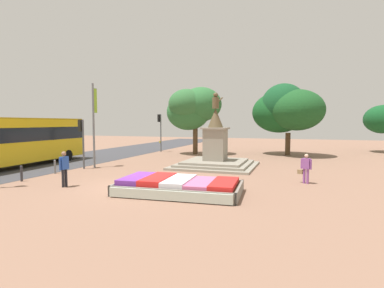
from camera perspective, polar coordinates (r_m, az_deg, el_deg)
The scene contains 13 objects.
ground_plane at distance 14.96m, azimuth -11.32°, elevation -8.03°, with size 94.47×94.47×0.00m, color #8C6651.
flower_planter at distance 13.35m, azimuth -2.74°, elevation -8.08°, with size 5.61×3.29×0.70m.
statue_monument at distance 21.25m, azimuth 4.46°, elevation -1.75°, with size 5.56×5.56×5.22m.
traffic_light_mid_block at distance 21.46m, azimuth -20.23°, elevation 1.76°, with size 0.42×0.31×3.33m.
traffic_light_far_corner at distance 32.10m, azimuth -6.13°, elevation 3.39°, with size 0.41×0.29×3.99m.
banner_pole at distance 21.79m, azimuth -18.20°, elevation 3.94°, with size 0.20×0.70×5.81m.
city_bus at distance 24.29m, azimuth -30.32°, elevation 0.85°, with size 3.04×11.67×3.45m.
pedestrian_with_handbag at distance 16.43m, azimuth 20.84°, elevation -4.13°, with size 0.69×0.41×1.53m.
pedestrian_near_planter at distance 15.78m, azimuth -23.17°, elevation -3.94°, with size 0.26×0.57×1.73m.
kerb_bollard_mid_b at distance 18.37m, azimuth -29.73°, elevation -4.82°, with size 0.14×0.14×0.85m.
kerb_bollard_north at distance 20.17m, azimuth -24.65°, elevation -3.89°, with size 0.12×0.12×0.86m.
park_tree_far_left at distance 29.42m, azimuth 0.14°, elevation 6.98°, with size 5.42×4.74×6.57m.
park_tree_far_right at distance 30.03m, azimuth 17.56°, elevation 6.26°, with size 6.72×6.12×6.82m.
Camera 1 is at (7.46, -12.59, 3.13)m, focal length 28.00 mm.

